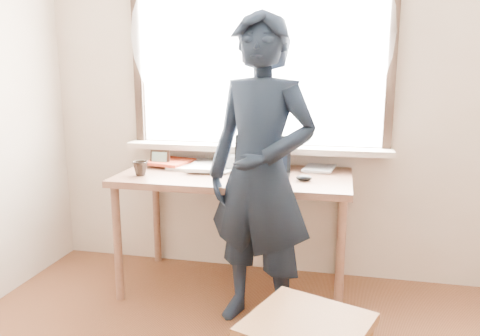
% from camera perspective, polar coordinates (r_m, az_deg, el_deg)
% --- Properties ---
extents(room_shell, '(3.52, 4.02, 2.61)m').
position_cam_1_polar(room_shell, '(1.53, -3.29, 18.18)').
color(room_shell, beige).
rests_on(room_shell, ground).
extents(desk, '(1.49, 0.75, 0.80)m').
position_cam_1_polar(desk, '(3.07, -0.63, -2.23)').
color(desk, brown).
rests_on(desk, ground).
extents(laptop, '(0.38, 0.32, 0.25)m').
position_cam_1_polar(laptop, '(2.97, 2.59, 0.11)').
color(laptop, black).
rests_on(laptop, desk).
extents(mug_white, '(0.16, 0.16, 0.10)m').
position_cam_1_polar(mug_white, '(3.18, -1.44, 0.73)').
color(mug_white, white).
rests_on(mug_white, desk).
extents(mug_dark, '(0.10, 0.10, 0.09)m').
position_cam_1_polar(mug_dark, '(3.06, -12.05, -0.06)').
color(mug_dark, black).
rests_on(mug_dark, desk).
extents(mouse, '(0.10, 0.07, 0.04)m').
position_cam_1_polar(mouse, '(2.88, 7.80, -1.21)').
color(mouse, black).
rests_on(mouse, desk).
extents(desk_clutter, '(0.83, 0.52, 0.03)m').
position_cam_1_polar(desk_clutter, '(3.28, -4.01, 0.46)').
color(desk_clutter, white).
rests_on(desk_clutter, desk).
extents(book_a, '(0.32, 0.34, 0.03)m').
position_cam_1_polar(book_a, '(3.40, -5.88, 0.76)').
color(book_a, white).
rests_on(book_a, desk).
extents(book_b, '(0.23, 0.29, 0.02)m').
position_cam_1_polar(book_b, '(3.23, 7.95, 0.08)').
color(book_b, white).
rests_on(book_b, desk).
extents(picture_frame, '(0.14, 0.02, 0.11)m').
position_cam_1_polar(picture_frame, '(3.30, -9.73, 1.05)').
color(picture_frame, black).
rests_on(picture_frame, desk).
extents(person, '(0.75, 0.61, 1.78)m').
position_cam_1_polar(person, '(2.61, 2.51, -0.91)').
color(person, black).
rests_on(person, ground).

